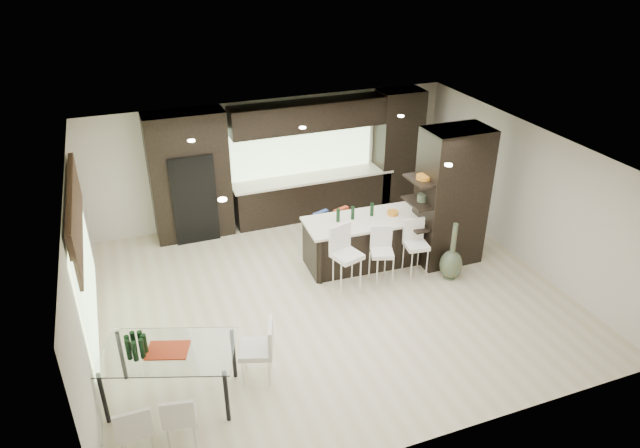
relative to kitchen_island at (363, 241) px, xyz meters
name	(u,v)px	position (x,y,z in m)	size (l,w,h in m)	color
ground	(332,295)	(-0.99, -0.82, -0.48)	(8.00, 8.00, 0.00)	beige
back_wall	(274,159)	(-0.99, 2.68, 0.87)	(8.00, 0.02, 2.70)	beige
left_wall	(82,274)	(-4.99, -0.82, 0.87)	(0.02, 7.00, 2.70)	beige
right_wall	(526,194)	(3.01, -0.82, 0.87)	(0.02, 7.00, 2.70)	beige
ceiling	(333,154)	(-0.99, -0.82, 2.22)	(8.00, 7.00, 0.02)	white
window_left	(85,267)	(-4.95, -0.62, 0.87)	(0.04, 3.20, 1.90)	#B2D199
window_back	(300,148)	(-0.39, 2.64, 1.07)	(3.40, 0.04, 1.20)	#B2D199
stone_accent	(75,213)	(-4.92, -0.62, 1.77)	(0.08, 3.00, 0.80)	brown
ceiling_spots	(328,150)	(-0.99, -0.57, 2.20)	(4.00, 3.00, 0.02)	white
back_cabinetry	(300,161)	(-0.49, 2.35, 0.87)	(6.80, 0.68, 2.70)	black
refrigerator	(192,195)	(-2.89, 2.30, 0.47)	(0.90, 0.68, 1.90)	black
partition_column	(452,197)	(1.61, -0.42, 0.87)	(1.20, 0.80, 2.70)	black
kitchen_island	(363,241)	(0.00, 0.00, 0.00)	(2.29, 0.98, 0.95)	black
stool_left	(347,267)	(-0.70, -0.82, 0.04)	(0.46, 0.46, 1.04)	white
stool_mid	(381,262)	(0.00, -0.79, -0.03)	(0.40, 0.40, 0.90)	white
stool_right	(415,255)	(0.70, -0.80, -0.02)	(0.41, 0.41, 0.92)	white
bench	(337,239)	(-0.28, 0.65, -0.23)	(1.28, 0.49, 0.49)	black
floor_vase	(452,251)	(1.31, -1.09, 0.10)	(0.42, 0.42, 1.15)	#46543C
dining_table	(172,375)	(-4.00, -2.40, -0.05)	(1.77, 1.00, 0.85)	white
chair_near	(181,418)	(-4.00, -3.19, -0.10)	(0.41, 0.41, 0.76)	white
chair_far	(135,429)	(-4.56, -3.20, -0.07)	(0.44, 0.44, 0.82)	white
chair_end	(256,353)	(-2.80, -2.40, -0.03)	(0.48, 0.48, 0.89)	white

